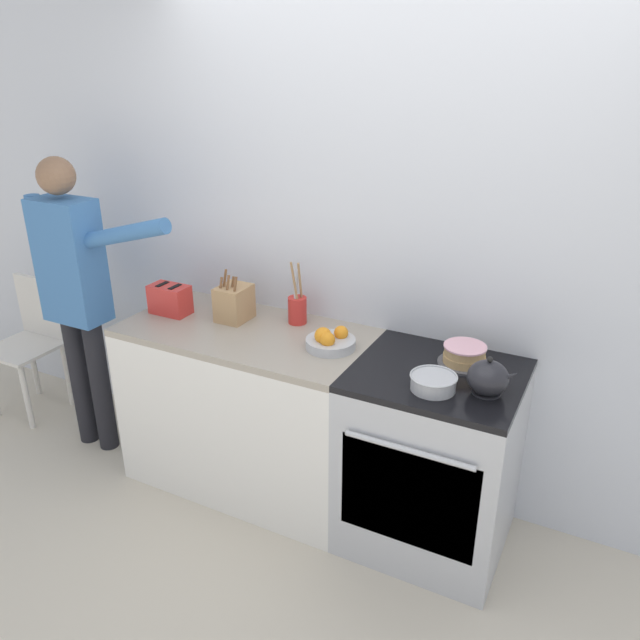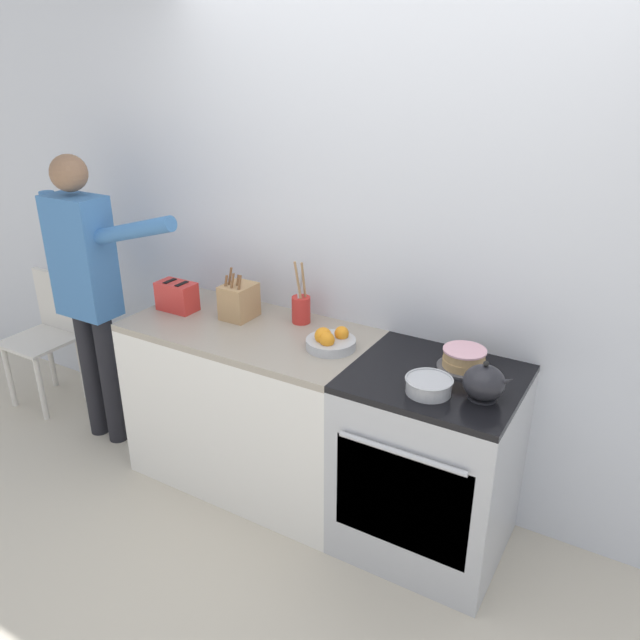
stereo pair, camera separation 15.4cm
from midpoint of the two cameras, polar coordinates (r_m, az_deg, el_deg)
The scene contains 13 objects.
ground_plane at distance 3.12m, azimuth 2.70°, elevation -20.85°, with size 16.00×16.00×0.00m, color beige.
wall_back at distance 2.98m, azimuth 9.26°, elevation 5.99°, with size 8.00×0.04×2.60m.
counter_cabinet at distance 3.35m, azimuth -4.89°, elevation -7.75°, with size 1.26×0.65×0.90m.
stove_range at distance 2.97m, azimuth 11.37°, elevation -12.67°, with size 0.73×0.68×0.90m.
layer_cake at distance 2.81m, azimuth 14.56°, elevation -3.51°, with size 0.23×0.23×0.09m.
tea_kettle at distance 2.58m, azimuth 16.47°, elevation -5.55°, with size 0.20×0.17×0.17m.
mixing_bowl at distance 2.59m, azimuth 11.61°, elevation -5.90°, with size 0.20×0.20×0.07m.
knife_block at distance 3.24m, azimuth -6.08°, elevation 1.73°, with size 0.15×0.18×0.27m.
utensil_crock at distance 3.17m, azimuth -0.36°, elevation 1.14°, with size 0.10×0.10×0.33m.
fruit_bowl at distance 2.91m, azimuth 2.47°, elevation -1.97°, with size 0.23×0.23×0.11m.
toaster at distance 3.40m, azimuth -11.69°, elevation 2.13°, with size 0.23×0.12×0.16m.
person_baker at distance 3.66m, azimuth -19.44°, elevation 3.50°, with size 0.94×0.20×1.70m.
dining_chair at distance 4.43m, azimuth -22.56°, elevation -0.79°, with size 0.40×0.40×0.86m.
Camera 2 is at (1.09, -1.96, 2.17)m, focal length 35.00 mm.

